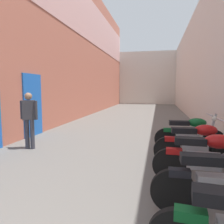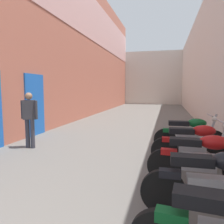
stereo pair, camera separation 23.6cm
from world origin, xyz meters
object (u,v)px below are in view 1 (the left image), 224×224
at_px(motorcycle_third, 224,180).
at_px(motorcycle_sixth, 190,133).
at_px(motorcycle_fourth, 207,157).
at_px(motorcycle_fifth, 197,143).
at_px(pedestrian_further_down, 29,116).

height_order(motorcycle_third, motorcycle_sixth, same).
bearing_deg(motorcycle_fourth, motorcycle_fifth, 90.00).
bearing_deg(pedestrian_further_down, motorcycle_fifth, -5.63).
xyz_separation_m(motorcycle_third, motorcycle_fourth, (-0.00, 1.00, 0.00)).
bearing_deg(motorcycle_third, motorcycle_fourth, 90.00).
bearing_deg(motorcycle_fifth, motorcycle_fourth, -90.00).
xyz_separation_m(motorcycle_fourth, pedestrian_further_down, (-4.35, 1.46, 0.42)).
bearing_deg(motorcycle_sixth, motorcycle_third, -90.00).
relative_size(motorcycle_fourth, motorcycle_fifth, 1.00).
relative_size(motorcycle_sixth, pedestrian_further_down, 1.18).
xyz_separation_m(motorcycle_third, pedestrian_further_down, (-4.35, 2.46, 0.42)).
bearing_deg(pedestrian_further_down, motorcycle_sixth, 8.86).
relative_size(motorcycle_fourth, pedestrian_further_down, 1.18).
bearing_deg(motorcycle_third, motorcycle_sixth, 90.00).
relative_size(motorcycle_third, motorcycle_sixth, 1.00).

